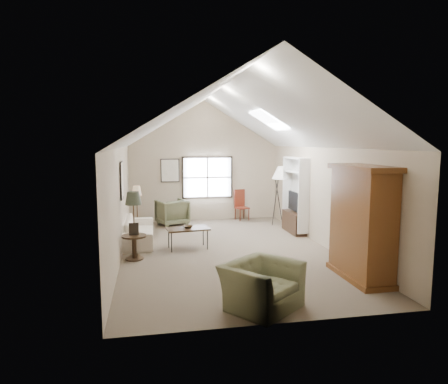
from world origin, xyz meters
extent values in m
cube|color=#6E5D4E|center=(0.00, 0.00, 0.00)|extent=(5.00, 8.00, 0.01)
cube|color=tan|center=(0.00, 4.00, 1.25)|extent=(5.00, 0.01, 2.50)
cube|color=tan|center=(0.00, -4.00, 1.25)|extent=(5.00, 0.01, 2.50)
cube|color=tan|center=(-2.50, 0.00, 1.25)|extent=(0.01, 8.00, 2.50)
cube|color=tan|center=(2.50, 0.00, 1.25)|extent=(0.01, 8.00, 2.50)
cube|color=black|center=(0.10, 3.96, 1.45)|extent=(1.72, 0.08, 1.42)
cube|color=black|center=(-2.47, 0.30, 1.75)|extent=(0.68, 0.04, 0.88)
cube|color=black|center=(-1.15, 3.97, 1.70)|extent=(0.62, 0.04, 0.78)
cube|color=brown|center=(2.18, -2.40, 1.10)|extent=(0.60, 1.50, 2.20)
cube|color=white|center=(2.34, 1.60, 1.15)|extent=(0.32, 1.30, 2.10)
cube|color=#382316|center=(2.32, 1.60, 0.30)|extent=(0.34, 1.18, 0.60)
cube|color=black|center=(2.32, 1.60, 0.92)|extent=(0.05, 0.90, 0.55)
imported|color=silver|center=(-2.20, 1.29, 0.33)|extent=(0.89, 2.24, 0.65)
imported|color=#666D4C|center=(-0.11, -3.40, 0.37)|extent=(1.50, 1.47, 0.73)
imported|color=#5E6043|center=(-1.14, 3.35, 0.41)|extent=(1.13, 1.14, 0.82)
cube|color=#312214|center=(-0.92, 0.36, 0.26)|extent=(1.09, 0.68, 0.53)
imported|color=#362716|center=(-0.92, 0.36, 0.56)|extent=(0.27, 0.27, 0.06)
cylinder|color=#382516|center=(-2.20, -0.31, 0.28)|extent=(0.56, 0.56, 0.56)
cube|color=maroon|center=(1.25, 3.70, 0.52)|extent=(0.50, 0.50, 1.03)
camera|label=1|loc=(-1.83, -9.32, 2.65)|focal=32.00mm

